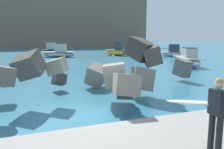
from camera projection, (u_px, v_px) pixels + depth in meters
The scene contains 10 objects.
ground_plane at pixel (98, 112), 8.74m from camera, with size 400.00×400.00×0.00m, color #2D6B84.
breakwater_jetty at pixel (88, 73), 10.33m from camera, with size 29.76×6.82×3.04m.
surfer_with_board at pixel (213, 108), 5.13m from camera, with size 2.11×1.20×1.78m.
boat_near_left at pixel (52, 50), 46.52m from camera, with size 5.31×5.85×2.29m.
boat_near_centre at pixel (176, 53), 36.86m from camera, with size 5.68×3.62×2.07m.
boat_near_right at pixel (188, 60), 23.62m from camera, with size 3.78×5.76×2.04m.
boat_mid_centre at pixel (59, 53), 35.58m from camera, with size 5.85×3.87×2.26m.
boat_mid_right at pixel (117, 51), 38.75m from camera, with size 4.42×4.10×2.49m.
mooring_buoy_middle at pixel (113, 56), 34.69m from camera, with size 0.44×0.44×0.44m.
headland_bluff at pixel (18, 22), 82.08m from camera, with size 89.98×37.41×18.71m.
Camera 1 is at (-2.41, -8.05, 2.87)m, focal length 35.20 mm.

